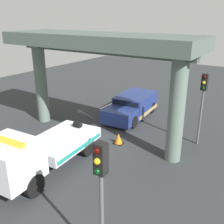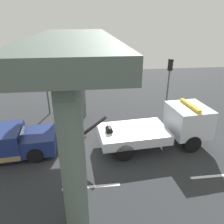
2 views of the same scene
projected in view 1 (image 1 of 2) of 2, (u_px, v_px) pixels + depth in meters
The scene contains 9 objects.
ground_plane at pixel (93, 140), 15.94m from camera, with size 60.00×40.00×0.10m, color #2D3033.
lane_stripe_west at pixel (109, 105), 22.16m from camera, with size 2.60×0.16×0.01m, color silver.
lane_stripe_mid at pixel (58, 129), 17.49m from camera, with size 2.60×0.16×0.01m, color silver.
tow_truck_white at pixel (35, 152), 12.03m from camera, with size 7.33×2.87×2.46m.
towed_van_green at pixel (132, 107), 19.35m from camera, with size 5.36×2.59×1.58m.
overpass_structure at pixel (97, 51), 14.51m from camera, with size 3.60×11.71×6.20m.
traffic_light_near at pixel (203, 94), 14.34m from camera, with size 0.39×0.32×4.18m.
traffic_light_far at pixel (101, 180), 6.98m from camera, with size 0.39×0.32×4.06m.
traffic_cone_orange at pixel (118, 139), 15.36m from camera, with size 0.53×0.53×0.63m.
Camera 1 is at (11.26, 8.97, 7.09)m, focal length 41.90 mm.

